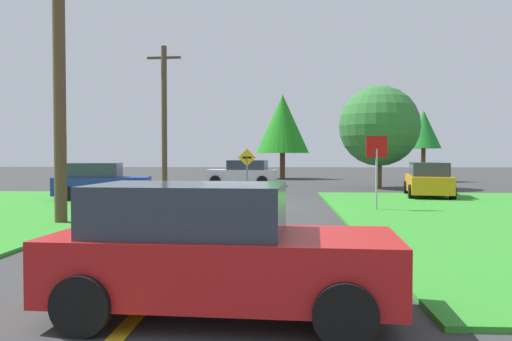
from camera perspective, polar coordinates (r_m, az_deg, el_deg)
ground_plane at (r=19.87m, az=-2.21°, el=-3.92°), size 120.00×120.00×0.00m
lane_stripe_center at (r=11.99m, az=-5.68°, el=-7.69°), size 0.20×14.00×0.01m
stop_sign at (r=18.14m, az=13.30°, el=1.32°), size 0.74×0.16×2.62m
car_on_crossroad at (r=24.62m, az=18.66°, el=-1.03°), size 2.50×4.58×1.62m
car_behind_on_main_road at (r=6.32m, az=-4.65°, el=-8.94°), size 4.26×2.10×1.62m
car_approaching_junction at (r=32.24m, az=-1.45°, el=-0.29°), size 4.52×2.38×1.62m
parked_car_near_building at (r=22.91m, az=-16.92°, el=-1.22°), size 4.11×2.44×1.62m
utility_pole_near at (r=15.53m, az=-21.10°, el=10.80°), size 1.80×0.34×8.71m
utility_pole_mid at (r=27.49m, az=-10.20°, el=5.91°), size 1.80×0.29×7.68m
direction_sign at (r=25.88m, az=-1.01°, el=0.54°), size 0.90×0.09×2.28m
oak_tree_left at (r=30.90m, az=13.58°, el=4.84°), size 4.70×4.70×6.01m
pine_tree_center at (r=41.70m, az=2.98°, el=5.22°), size 4.32×4.32×6.86m
oak_tree_right at (r=39.59m, az=18.20°, el=4.34°), size 2.54×2.54×5.23m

